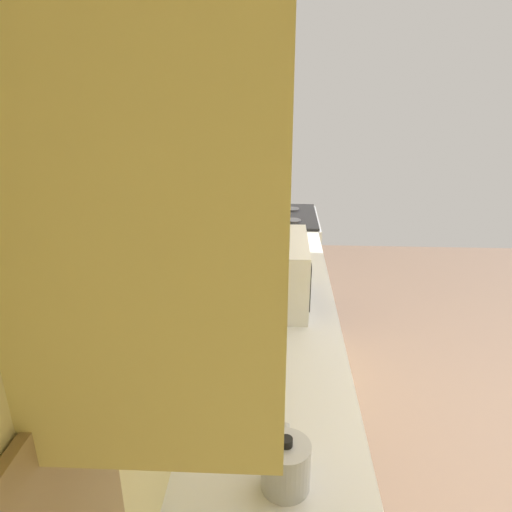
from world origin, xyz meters
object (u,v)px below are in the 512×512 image
object	(u,v)px
oven_range	(278,267)
kettle	(286,465)
microwave	(271,272)
bowl	(282,252)

from	to	relation	value
oven_range	kettle	size ratio (longest dim) A/B	5.69
oven_range	kettle	bearing A→B (deg)	-179.48
microwave	kettle	distance (m)	1.14
microwave	kettle	world-z (taller)	microwave
kettle	bowl	bearing A→B (deg)	0.00
oven_range	bowl	bearing A→B (deg)	-178.38
bowl	kettle	bearing A→B (deg)	180.00
bowl	microwave	bearing A→B (deg)	174.51
microwave	bowl	world-z (taller)	microwave
microwave	bowl	distance (m)	0.65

